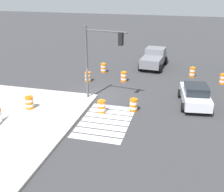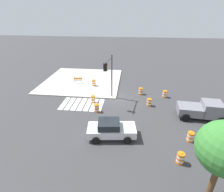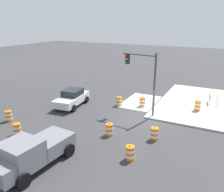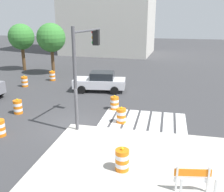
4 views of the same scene
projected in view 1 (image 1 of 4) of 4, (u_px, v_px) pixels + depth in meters
name	position (u px, v px, depth m)	size (l,w,h in m)	color
ground_plane	(98.00, 96.00, 22.37)	(120.00, 120.00, 0.00)	#38383A
crosswalk_stripes	(105.00, 121.00, 18.36)	(5.10, 3.20, 0.02)	silver
sports_car	(195.00, 95.00, 20.51)	(4.49, 2.53, 1.63)	silver
pickup_truck	(154.00, 58.00, 29.92)	(5.29, 2.67, 1.92)	slate
traffic_barrel_near_corner	(124.00, 77.00, 25.59)	(0.56, 0.56, 1.02)	orange
traffic_barrel_crosswalk_end	(102.00, 106.00, 19.47)	(0.56, 0.56, 1.02)	orange
traffic_barrel_median_near	(88.00, 77.00, 25.55)	(0.56, 0.56, 1.02)	orange
traffic_barrel_median_far	(134.00, 105.00, 19.73)	(0.56, 0.56, 1.02)	orange
traffic_barrel_far_curb	(103.00, 68.00, 28.21)	(0.56, 0.56, 1.02)	orange
traffic_barrel_lane_center	(223.00, 79.00, 24.99)	(0.56, 0.56, 1.02)	orange
traffic_barrel_opposite_curb	(192.00, 72.00, 26.91)	(0.56, 0.56, 1.02)	orange
traffic_barrel_on_sidewalk	(29.00, 102.00, 19.75)	(0.56, 0.56, 1.02)	orange
traffic_light_pole	(100.00, 51.00, 20.08)	(0.70, 3.26, 5.50)	#4C4C51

